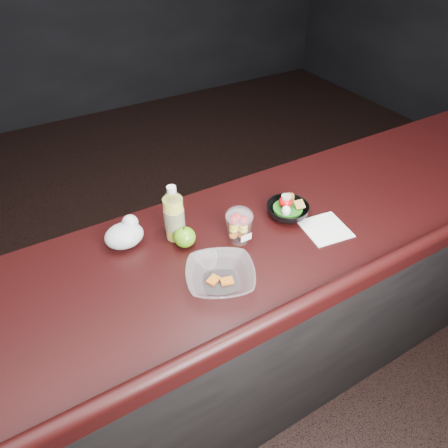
{
  "coord_description": "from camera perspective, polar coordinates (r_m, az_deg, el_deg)",
  "views": [
    {
      "loc": [
        -0.48,
        -0.61,
        2.0
      ],
      "look_at": [
        0.06,
        0.33,
        1.1
      ],
      "focal_mm": 32.0,
      "sensor_mm": 36.0,
      "label": 1
    }
  ],
  "objects": [
    {
      "name": "paper_napkin",
      "position": [
        1.56,
        14.26,
        -0.66
      ],
      "size": [
        0.18,
        0.18,
        0.0
      ],
      "primitive_type": "cube",
      "rotation": [
        0.0,
        0.0,
        -0.14
      ],
      "color": "white",
      "rests_on": "counter"
    },
    {
      "name": "room_shell",
      "position": [
        0.79,
        9.14,
        26.93
      ],
      "size": [
        8.0,
        8.0,
        8.0
      ],
      "color": "black",
      "rests_on": "ground"
    },
    {
      "name": "green_apple",
      "position": [
        1.43,
        -5.65,
        -1.87
      ],
      "size": [
        0.08,
        0.08,
        0.08
      ],
      "color": "#3B760D",
      "rests_on": "counter"
    },
    {
      "name": "counter",
      "position": [
        1.81,
        -1.24,
        -15.65
      ],
      "size": [
        4.06,
        0.71,
        1.02
      ],
      "color": "black",
      "rests_on": "ground"
    },
    {
      "name": "ground",
      "position": [
        2.15,
        3.43,
        -29.21
      ],
      "size": [
        8.0,
        8.0,
        0.0
      ],
      "primitive_type": "plane",
      "color": "black",
      "rests_on": "ground"
    },
    {
      "name": "takeout_bowl",
      "position": [
        1.3,
        -0.52,
        -7.51
      ],
      "size": [
        0.29,
        0.29,
        0.05
      ],
      "rotation": [
        0.0,
        0.0,
        -0.41
      ],
      "color": "silver",
      "rests_on": "counter"
    },
    {
      "name": "fruit_cup",
      "position": [
        1.42,
        2.17,
        -0.14
      ],
      "size": [
        0.1,
        0.1,
        0.14
      ],
      "color": "white",
      "rests_on": "counter"
    },
    {
      "name": "plastic_bag",
      "position": [
        1.46,
        -13.96,
        -1.37
      ],
      "size": [
        0.14,
        0.11,
        0.1
      ],
      "color": "silver",
      "rests_on": "counter"
    },
    {
      "name": "snack_bowl",
      "position": [
        1.57,
        9.04,
        2.03
      ],
      "size": [
        0.19,
        0.19,
        0.09
      ],
      "rotation": [
        0.0,
        0.0,
        0.13
      ],
      "color": "black",
      "rests_on": "counter"
    },
    {
      "name": "lemonade_bottle",
      "position": [
        1.43,
        -7.13,
        1.03
      ],
      "size": [
        0.07,
        0.07,
        0.22
      ],
      "color": "yellow",
      "rests_on": "counter"
    }
  ]
}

